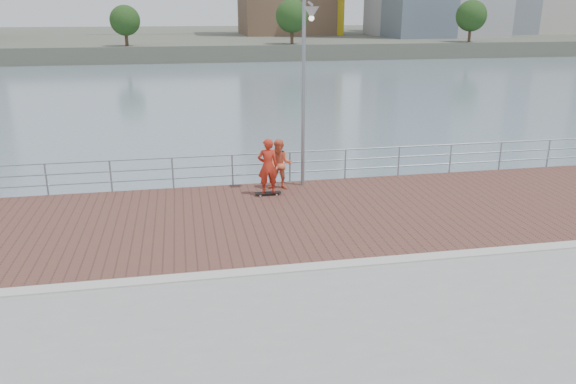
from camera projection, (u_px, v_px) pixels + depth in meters
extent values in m
plane|color=slate|center=(303.00, 341.00, 14.09)|extent=(400.00, 400.00, 0.00)
cube|color=brown|center=(278.00, 216.00, 16.82)|extent=(40.00, 6.80, 0.02)
cube|color=#B7B5AD|center=(304.00, 268.00, 13.46)|extent=(40.00, 0.40, 0.06)
cube|color=#4C5142|center=(189.00, 38.00, 127.96)|extent=(320.00, 95.00, 2.50)
cylinder|color=#8C9EA8|center=(46.00, 180.00, 18.54)|extent=(0.06, 0.06, 1.10)
cylinder|color=#8C9EA8|center=(111.00, 177.00, 18.91)|extent=(0.06, 0.06, 1.10)
cylinder|color=#8C9EA8|center=(173.00, 173.00, 19.28)|extent=(0.06, 0.06, 1.10)
cylinder|color=#8C9EA8|center=(232.00, 170.00, 19.64)|extent=(0.06, 0.06, 1.10)
cylinder|color=#8C9EA8|center=(290.00, 167.00, 20.01)|extent=(0.06, 0.06, 1.10)
cylinder|color=#8C9EA8|center=(345.00, 164.00, 20.38)|extent=(0.06, 0.06, 1.10)
cylinder|color=#8C9EA8|center=(399.00, 162.00, 20.74)|extent=(0.06, 0.06, 1.10)
cylinder|color=#8C9EA8|center=(450.00, 159.00, 21.11)|extent=(0.06, 0.06, 1.10)
cylinder|color=#8C9EA8|center=(500.00, 156.00, 21.48)|extent=(0.06, 0.06, 1.10)
cylinder|color=#8C9EA8|center=(548.00, 154.00, 21.84)|extent=(0.06, 0.06, 1.10)
cylinder|color=#8C9EA8|center=(261.00, 154.00, 19.65)|extent=(39.00, 0.05, 0.05)
cylinder|color=#8C9EA8|center=(261.00, 164.00, 19.77)|extent=(39.00, 0.05, 0.05)
cylinder|color=#8C9EA8|center=(261.00, 174.00, 19.88)|extent=(39.00, 0.05, 0.05)
cylinder|color=gray|center=(303.00, 96.00, 18.79)|extent=(0.13, 0.13, 6.29)
cone|color=#B2B2AD|center=(312.00, 4.00, 16.90)|extent=(0.46, 0.46, 0.37)
cube|color=black|center=(268.00, 193.00, 18.67)|extent=(0.86, 0.24, 0.03)
cylinder|color=beige|center=(260.00, 195.00, 18.56)|extent=(0.07, 0.05, 0.07)
cylinder|color=beige|center=(277.00, 194.00, 18.67)|extent=(0.07, 0.05, 0.07)
cylinder|color=beige|center=(260.00, 194.00, 18.71)|extent=(0.07, 0.05, 0.07)
cylinder|color=beige|center=(276.00, 193.00, 18.81)|extent=(0.07, 0.05, 0.07)
imported|color=red|center=(268.00, 166.00, 18.38)|extent=(0.68, 0.45, 1.85)
imported|color=#ED6C45|center=(280.00, 165.00, 19.09)|extent=(1.00, 0.87, 1.73)
cylinder|color=#473323|center=(126.00, 34.00, 82.81)|extent=(0.50, 0.50, 3.41)
sphere|color=#193814|center=(125.00, 20.00, 82.20)|extent=(4.39, 4.39, 4.39)
cylinder|color=#473323|center=(292.00, 31.00, 87.20)|extent=(0.50, 0.50, 3.95)
sphere|color=#193814|center=(292.00, 16.00, 86.49)|extent=(5.08, 5.08, 5.08)
cylinder|color=#473323|center=(470.00, 30.00, 92.57)|extent=(0.50, 0.50, 3.90)
sphere|color=#193814|center=(471.00, 16.00, 91.87)|extent=(5.01, 5.01, 5.01)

